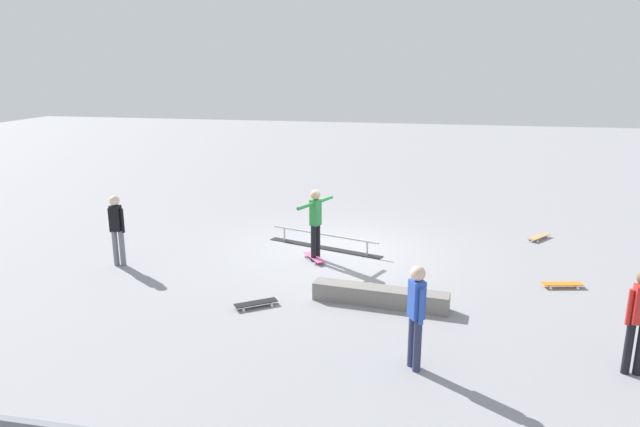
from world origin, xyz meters
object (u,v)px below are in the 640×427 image
(grind_rail, at_px, (324,242))
(skateboard_main, at_px, (314,257))
(skater_main, at_px, (316,220))
(bystander_blue_shirt, at_px, (416,312))
(loose_skateboard_natural, at_px, (539,237))
(bystander_black_shirt, at_px, (117,226))
(skate_ledge, at_px, (380,296))
(loose_skateboard_black, at_px, (256,303))
(loose_skateboard_orange, at_px, (562,284))
(bystander_red_shirt, at_px, (639,317))

(grind_rail, xyz_separation_m, skateboard_main, (0.05, 0.93, -0.09))
(skater_main, relative_size, bystander_blue_shirt, 1.03)
(skateboard_main, xyz_separation_m, loose_skateboard_natural, (-5.29, -2.72, 0.00))
(skater_main, xyz_separation_m, bystander_black_shirt, (4.20, 1.22, -0.06))
(skate_ledge, bearing_deg, bystander_blue_shirt, 108.30)
(loose_skateboard_black, relative_size, loose_skateboard_natural, 1.01)
(grind_rail, bearing_deg, skate_ledge, 136.51)
(skateboard_main, distance_m, bystander_black_shirt, 4.42)
(bystander_blue_shirt, distance_m, loose_skateboard_orange, 4.75)
(skater_main, distance_m, bystander_black_shirt, 4.37)
(skateboard_main, relative_size, loose_skateboard_black, 1.00)
(grind_rail, relative_size, loose_skateboard_natural, 3.90)
(skateboard_main, height_order, loose_skateboard_black, same)
(bystander_blue_shirt, bearing_deg, grind_rail, 173.18)
(bystander_red_shirt, distance_m, bystander_black_shirt, 10.08)
(skater_main, xyz_separation_m, bystander_red_shirt, (-5.52, 3.89, -0.06))
(skateboard_main, relative_size, bystander_black_shirt, 0.48)
(loose_skateboard_black, bearing_deg, skate_ledge, -21.11)
(bystander_blue_shirt, relative_size, loose_skateboard_orange, 1.94)
(skateboard_main, distance_m, loose_skateboard_black, 2.77)
(bystander_red_shirt, bearing_deg, skater_main, -35.82)
(bystander_black_shirt, bearing_deg, skate_ledge, 168.26)
(loose_skateboard_black, bearing_deg, grind_rail, 45.83)
(bystander_black_shirt, xyz_separation_m, loose_skateboard_black, (-3.65, 1.53, -0.83))
(loose_skateboard_orange, height_order, loose_skateboard_natural, same)
(grind_rail, height_order, loose_skateboard_orange, grind_rail)
(grind_rail, relative_size, bystander_black_shirt, 1.86)
(bystander_black_shirt, xyz_separation_m, bystander_blue_shirt, (-6.61, 3.15, 0.00))
(skate_ledge, relative_size, skater_main, 1.54)
(skate_ledge, height_order, bystander_red_shirt, bystander_red_shirt)
(skateboard_main, bearing_deg, skate_ledge, 2.58)
(bystander_blue_shirt, xyz_separation_m, loose_skateboard_natural, (-2.85, -7.06, -0.83))
(grind_rail, height_order, skate_ledge, grind_rail)
(loose_skateboard_orange, bearing_deg, bystander_blue_shirt, 40.78)
(skater_main, relative_size, skateboard_main, 2.16)
(skater_main, xyz_separation_m, loose_skateboard_black, (0.54, 2.75, -0.88))
(loose_skateboard_orange, xyz_separation_m, loose_skateboard_black, (5.74, 2.14, 0.00))
(skate_ledge, height_order, bystander_black_shirt, bystander_black_shirt)
(bystander_black_shirt, relative_size, loose_skateboard_natural, 2.10)
(bystander_red_shirt, bearing_deg, loose_skateboard_orange, -85.06)
(skater_main, bearing_deg, skateboard_main, 161.86)
(skater_main, relative_size, loose_skateboard_orange, 2.00)
(loose_skateboard_black, bearing_deg, bystander_red_shirt, -46.04)
(skater_main, bearing_deg, bystander_red_shirt, -102.70)
(bystander_black_shirt, relative_size, bystander_blue_shirt, 0.99)
(loose_skateboard_black, xyz_separation_m, loose_skateboard_natural, (-5.81, -5.44, 0.00))
(grind_rail, xyz_separation_m, skate_ledge, (-1.67, 3.08, 0.01))
(bystander_blue_shirt, xyz_separation_m, loose_skateboard_black, (2.96, -1.62, -0.83))
(skater_main, distance_m, loose_skateboard_black, 2.94)
(skater_main, relative_size, bystander_red_shirt, 1.04)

